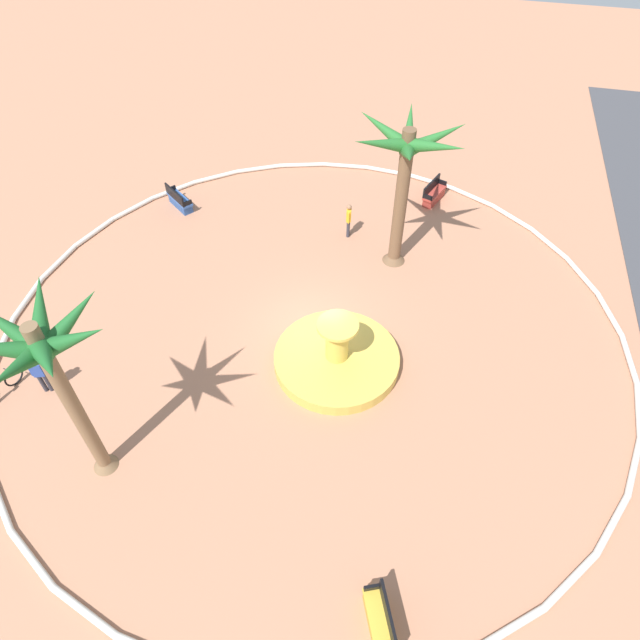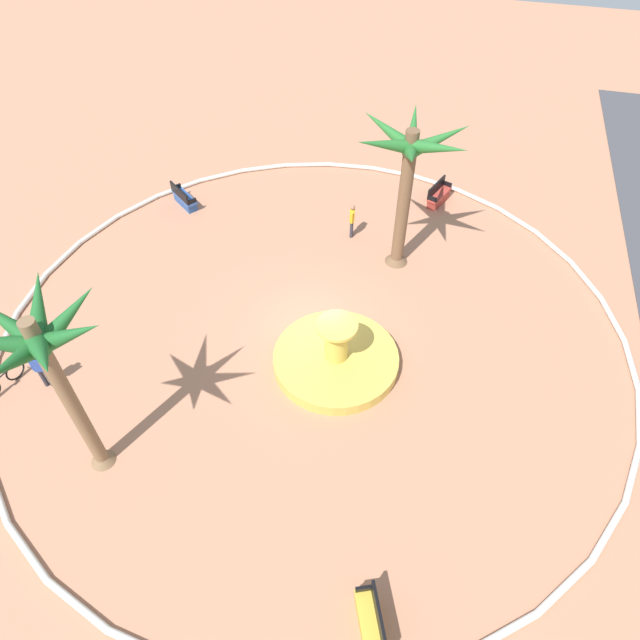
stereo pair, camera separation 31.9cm
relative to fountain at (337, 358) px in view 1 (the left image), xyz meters
name	(u,v)px [view 1 (the left image)]	position (x,y,z in m)	size (l,w,h in m)	color
ground_plane	(313,329)	(-1.43, -1.20, -0.30)	(80.00, 80.00, 0.00)	tan
plaza_curb	(313,327)	(-1.43, -1.20, -0.20)	(22.90, 22.90, 0.20)	silver
fountain	(337,358)	(0.00, 0.00, 0.00)	(4.39, 4.39, 2.03)	gold
palm_tree_near_fountain	(48,361)	(5.52, -5.95, 4.74)	(3.62, 3.67, 6.49)	brown
palm_tree_by_curb	(406,165)	(-6.00, 1.16, 4.22)	(4.32, 4.21, 6.17)	brown
bench_east	(380,623)	(7.97, 2.83, 0.05)	(1.67, 1.09, 1.00)	gold
bench_west	(180,201)	(-7.48, -9.11, 0.05)	(1.37, 1.57, 1.00)	#335BA8
bench_north	(434,194)	(-10.79, 2.33, 0.05)	(1.67, 1.04, 1.00)	#B73D33
bicycle_red_frame	(1,387)	(3.88, -10.56, 0.08)	(1.69, 0.54, 0.94)	black
person_cyclist_helmet	(40,373)	(3.40, -9.22, 0.61)	(0.31, 0.50, 1.62)	#33333D
person_cyclist_photo	(349,219)	(-7.23, -1.06, 0.60)	(0.53, 0.25, 1.61)	#33333D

